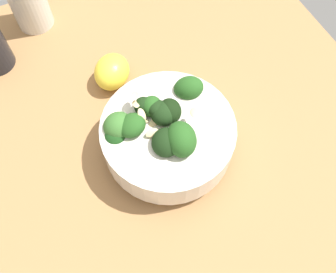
% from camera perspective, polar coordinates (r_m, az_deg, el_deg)
% --- Properties ---
extents(ground_plane, '(0.69, 0.69, 0.04)m').
position_cam_1_polar(ground_plane, '(0.61, -1.36, 1.96)').
color(ground_plane, '#996D42').
extents(bowl_of_broccoli, '(0.18, 0.18, 0.10)m').
position_cam_1_polar(bowl_of_broccoli, '(0.53, -0.26, 0.43)').
color(bowl_of_broccoli, silver).
rests_on(bowl_of_broccoli, ground_plane).
extents(lemon_wedge, '(0.08, 0.08, 0.05)m').
position_cam_1_polar(lemon_wedge, '(0.62, -8.39, 9.55)').
color(lemon_wedge, yellow).
rests_on(lemon_wedge, ground_plane).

